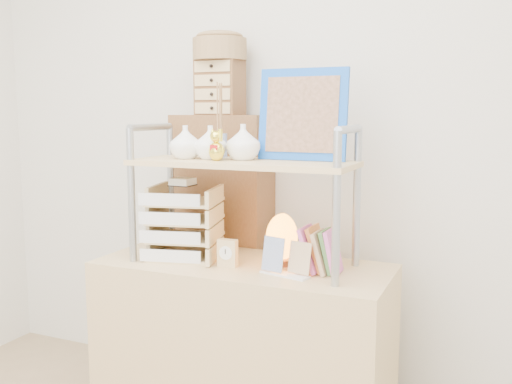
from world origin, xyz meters
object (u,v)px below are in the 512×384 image
at_px(desk, 243,351).
at_px(letter_tray, 184,226).
at_px(cabinet, 223,254).
at_px(salt_lamp, 282,238).

distance_m(desk, letter_tray, 0.58).
bearing_deg(cabinet, salt_lamp, -37.59).
height_order(letter_tray, salt_lamp, letter_tray).
xyz_separation_m(desk, cabinet, (-0.28, 0.37, 0.30)).
relative_size(desk, salt_lamp, 5.77).
height_order(cabinet, salt_lamp, cabinet).
bearing_deg(desk, cabinet, 126.73).
distance_m(cabinet, letter_tray, 0.44).
height_order(desk, salt_lamp, salt_lamp).
bearing_deg(desk, letter_tray, -177.40).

